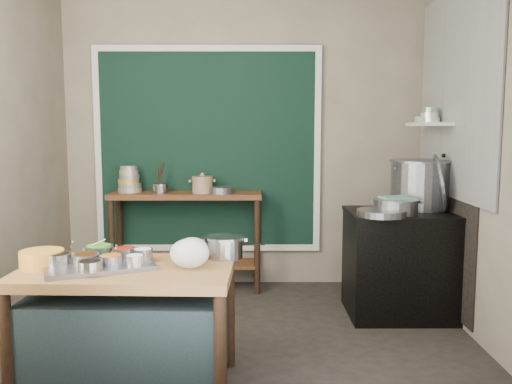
{
  "coord_description": "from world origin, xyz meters",
  "views": [
    {
      "loc": [
        0.11,
        -3.88,
        1.58
      ],
      "look_at": [
        0.12,
        0.25,
        1.08
      ],
      "focal_mm": 38.0,
      "sensor_mm": 36.0,
      "label": 1
    }
  ],
  "objects_px": {
    "stove_block": "(402,265)",
    "stock_pot": "(420,184)",
    "back_counter": "(187,241)",
    "yellow_basin": "(42,259)",
    "utensil_cup": "(160,188)",
    "condiment_tray": "(98,265)",
    "steamer": "(395,206)",
    "ceramic_crock": "(202,186)",
    "prep_table": "(128,328)",
    "saucepan": "(225,247)"
  },
  "relations": [
    {
      "from": "stove_block",
      "to": "stock_pot",
      "type": "bearing_deg",
      "value": 43.32
    },
    {
      "from": "back_counter",
      "to": "yellow_basin",
      "type": "relative_size",
      "value": 5.63
    },
    {
      "from": "stove_block",
      "to": "yellow_basin",
      "type": "xyz_separation_m",
      "value": [
        -2.5,
        -1.29,
        0.37
      ]
    },
    {
      "from": "yellow_basin",
      "to": "utensil_cup",
      "type": "bearing_deg",
      "value": 79.65
    },
    {
      "from": "condiment_tray",
      "to": "steamer",
      "type": "distance_m",
      "value": 2.38
    },
    {
      "from": "stock_pot",
      "to": "steamer",
      "type": "bearing_deg",
      "value": -133.88
    },
    {
      "from": "utensil_cup",
      "to": "ceramic_crock",
      "type": "height_order",
      "value": "ceramic_crock"
    },
    {
      "from": "back_counter",
      "to": "steamer",
      "type": "relative_size",
      "value": 3.83
    },
    {
      "from": "utensil_cup",
      "to": "ceramic_crock",
      "type": "distance_m",
      "value": 0.4
    },
    {
      "from": "utensil_cup",
      "to": "back_counter",
      "type": "bearing_deg",
      "value": 6.03
    },
    {
      "from": "prep_table",
      "to": "stock_pot",
      "type": "height_order",
      "value": "stock_pot"
    },
    {
      "from": "stove_block",
      "to": "steamer",
      "type": "xyz_separation_m",
      "value": [
        -0.1,
        -0.13,
        0.52
      ]
    },
    {
      "from": "stove_block",
      "to": "utensil_cup",
      "type": "height_order",
      "value": "utensil_cup"
    },
    {
      "from": "back_counter",
      "to": "saucepan",
      "type": "xyz_separation_m",
      "value": [
        0.47,
        -1.79,
        0.34
      ]
    },
    {
      "from": "stove_block",
      "to": "condiment_tray",
      "type": "distance_m",
      "value": 2.55
    },
    {
      "from": "yellow_basin",
      "to": "stock_pot",
      "type": "bearing_deg",
      "value": 28.53
    },
    {
      "from": "stove_block",
      "to": "utensil_cup",
      "type": "relative_size",
      "value": 6.06
    },
    {
      "from": "yellow_basin",
      "to": "saucepan",
      "type": "bearing_deg",
      "value": 12.1
    },
    {
      "from": "stove_block",
      "to": "saucepan",
      "type": "height_order",
      "value": "saucepan"
    },
    {
      "from": "stock_pot",
      "to": "condiment_tray",
      "type": "bearing_deg",
      "value": -148.08
    },
    {
      "from": "yellow_basin",
      "to": "back_counter",
      "type": "bearing_deg",
      "value": 73.37
    },
    {
      "from": "saucepan",
      "to": "ceramic_crock",
      "type": "xyz_separation_m",
      "value": [
        -0.31,
        1.75,
        0.2
      ]
    },
    {
      "from": "condiment_tray",
      "to": "yellow_basin",
      "type": "xyz_separation_m",
      "value": [
        -0.33,
        0.01,
        0.04
      ]
    },
    {
      "from": "steamer",
      "to": "condiment_tray",
      "type": "bearing_deg",
      "value": -150.47
    },
    {
      "from": "prep_table",
      "to": "saucepan",
      "type": "height_order",
      "value": "saucepan"
    },
    {
      "from": "condiment_tray",
      "to": "ceramic_crock",
      "type": "distance_m",
      "value": 2.05
    },
    {
      "from": "prep_table",
      "to": "saucepan",
      "type": "xyz_separation_m",
      "value": [
        0.57,
        0.24,
        0.44
      ]
    },
    {
      "from": "ceramic_crock",
      "to": "saucepan",
      "type": "bearing_deg",
      "value": -80.07
    },
    {
      "from": "prep_table",
      "to": "ceramic_crock",
      "type": "relative_size",
      "value": 6.03
    },
    {
      "from": "steamer",
      "to": "stock_pot",
      "type": "bearing_deg",
      "value": 46.12
    },
    {
      "from": "back_counter",
      "to": "saucepan",
      "type": "distance_m",
      "value": 1.88
    },
    {
      "from": "ceramic_crock",
      "to": "stock_pot",
      "type": "bearing_deg",
      "value": -15.38
    },
    {
      "from": "saucepan",
      "to": "stock_pot",
      "type": "height_order",
      "value": "stock_pot"
    },
    {
      "from": "condiment_tray",
      "to": "utensil_cup",
      "type": "distance_m",
      "value": 2.01
    },
    {
      "from": "ceramic_crock",
      "to": "stock_pot",
      "type": "distance_m",
      "value": 1.99
    },
    {
      "from": "stove_block",
      "to": "ceramic_crock",
      "type": "distance_m",
      "value": 1.96
    },
    {
      "from": "back_counter",
      "to": "stove_block",
      "type": "bearing_deg",
      "value": -21.02
    },
    {
      "from": "yellow_basin",
      "to": "ceramic_crock",
      "type": "bearing_deg",
      "value": 68.88
    },
    {
      "from": "condiment_tray",
      "to": "saucepan",
      "type": "xyz_separation_m",
      "value": [
        0.74,
        0.24,
        0.05
      ]
    },
    {
      "from": "steamer",
      "to": "saucepan",
      "type": "bearing_deg",
      "value": -144.83
    },
    {
      "from": "yellow_basin",
      "to": "steamer",
      "type": "height_order",
      "value": "steamer"
    },
    {
      "from": "utensil_cup",
      "to": "steamer",
      "type": "height_order",
      "value": "utensil_cup"
    },
    {
      "from": "yellow_basin",
      "to": "ceramic_crock",
      "type": "distance_m",
      "value": 2.14
    },
    {
      "from": "saucepan",
      "to": "steamer",
      "type": "height_order",
      "value": "steamer"
    },
    {
      "from": "saucepan",
      "to": "steamer",
      "type": "distance_m",
      "value": 1.63
    },
    {
      "from": "prep_table",
      "to": "back_counter",
      "type": "xyz_separation_m",
      "value": [
        0.1,
        2.03,
        0.1
      ]
    },
    {
      "from": "back_counter",
      "to": "condiment_tray",
      "type": "xyz_separation_m",
      "value": [
        -0.27,
        -2.03,
        0.29
      ]
    },
    {
      "from": "prep_table",
      "to": "condiment_tray",
      "type": "distance_m",
      "value": 0.42
    },
    {
      "from": "back_counter",
      "to": "ceramic_crock",
      "type": "xyz_separation_m",
      "value": [
        0.16,
        -0.04,
        0.54
      ]
    },
    {
      "from": "yellow_basin",
      "to": "steamer",
      "type": "distance_m",
      "value": 2.67
    }
  ]
}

